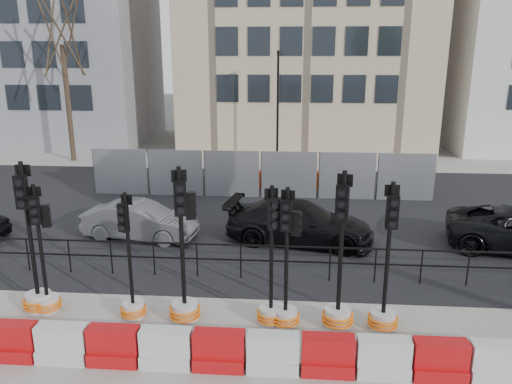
# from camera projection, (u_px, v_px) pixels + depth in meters

# --- Properties ---
(ground) EXTENTS (120.00, 120.00, 0.00)m
(ground) POSITION_uv_depth(u_px,v_px,m) (236.00, 299.00, 12.51)
(ground) COLOR #51514C
(ground) RESTS_ON ground
(sidewalk_near) EXTENTS (40.00, 6.00, 0.02)m
(sidewalk_near) POSITION_uv_depth(u_px,v_px,m) (218.00, 374.00, 9.63)
(sidewalk_near) COLOR gray
(sidewalk_near) RESTS_ON ground
(road) EXTENTS (40.00, 14.00, 0.03)m
(road) POSITION_uv_depth(u_px,v_px,m) (257.00, 212.00, 19.21)
(road) COLOR black
(road) RESTS_ON ground
(sidewalk_far) EXTENTS (40.00, 4.00, 0.02)m
(sidewalk_far) POSITION_uv_depth(u_px,v_px,m) (269.00, 162.00, 27.84)
(sidewalk_far) COLOR gray
(sidewalk_far) RESTS_ON ground
(building_grey) EXTENTS (11.00, 9.06, 14.00)m
(building_grey) POSITION_uv_depth(u_px,v_px,m) (61.00, 34.00, 32.68)
(building_grey) COLOR gray
(building_grey) RESTS_ON ground
(building_cream) EXTENTS (15.00, 10.06, 18.00)m
(building_cream) POSITION_uv_depth(u_px,v_px,m) (307.00, 0.00, 30.97)
(building_cream) COLOR tan
(building_cream) RESTS_ON ground
(kerb_railing) EXTENTS (18.00, 0.04, 1.00)m
(kerb_railing) POSITION_uv_depth(u_px,v_px,m) (241.00, 255.00, 13.47)
(kerb_railing) COLOR black
(kerb_railing) RESTS_ON ground
(heras_fencing) EXTENTS (14.33, 1.72, 2.00)m
(heras_fencing) POSITION_uv_depth(u_px,v_px,m) (250.00, 177.00, 21.66)
(heras_fencing) COLOR #989AA0
(heras_fencing) RESTS_ON ground
(lamp_post_far) EXTENTS (0.12, 0.56, 6.00)m
(lamp_post_far) POSITION_uv_depth(u_px,v_px,m) (278.00, 106.00, 25.95)
(lamp_post_far) COLOR black
(lamp_post_far) RESTS_ON ground
(tree_bare_far) EXTENTS (2.00, 2.00, 9.00)m
(tree_bare_far) POSITION_uv_depth(u_px,v_px,m) (61.00, 38.00, 26.34)
(tree_bare_far) COLOR #473828
(tree_bare_far) RESTS_ON ground
(barrier_row) EXTENTS (13.60, 0.50, 0.80)m
(barrier_row) POSITION_uv_depth(u_px,v_px,m) (219.00, 352.00, 9.72)
(barrier_row) COLOR red
(barrier_row) RESTS_ON ground
(traffic_signal_a) EXTENTS (0.72, 0.72, 3.66)m
(traffic_signal_a) POSITION_uv_depth(u_px,v_px,m) (36.00, 282.00, 11.78)
(traffic_signal_a) COLOR silver
(traffic_signal_a) RESTS_ON ground
(traffic_signal_b) EXTENTS (0.62, 0.62, 3.16)m
(traffic_signal_b) POSITION_uv_depth(u_px,v_px,m) (46.00, 283.00, 11.73)
(traffic_signal_b) COLOR silver
(traffic_signal_b) RESTS_ON ground
(traffic_signal_c) EXTENTS (0.60, 0.60, 3.05)m
(traffic_signal_c) POSITION_uv_depth(u_px,v_px,m) (132.00, 293.00, 11.51)
(traffic_signal_c) COLOR silver
(traffic_signal_c) RESTS_ON ground
(traffic_signal_d) EXTENTS (0.72, 0.72, 3.65)m
(traffic_signal_d) POSITION_uv_depth(u_px,v_px,m) (184.00, 286.00, 11.32)
(traffic_signal_d) COLOR silver
(traffic_signal_d) RESTS_ON ground
(traffic_signal_e) EXTENTS (0.64, 0.64, 3.27)m
(traffic_signal_e) POSITION_uv_depth(u_px,v_px,m) (271.00, 296.00, 11.24)
(traffic_signal_e) COLOR silver
(traffic_signal_e) RESTS_ON ground
(traffic_signal_f) EXTENTS (0.64, 0.64, 3.26)m
(traffic_signal_f) POSITION_uv_depth(u_px,v_px,m) (286.00, 295.00, 11.12)
(traffic_signal_f) COLOR silver
(traffic_signal_f) RESTS_ON ground
(traffic_signal_g) EXTENTS (0.71, 0.71, 3.63)m
(traffic_signal_g) POSITION_uv_depth(u_px,v_px,m) (338.00, 297.00, 11.08)
(traffic_signal_g) COLOR silver
(traffic_signal_g) RESTS_ON ground
(traffic_signal_h) EXTENTS (0.67, 0.67, 3.42)m
(traffic_signal_h) POSITION_uv_depth(u_px,v_px,m) (384.00, 300.00, 11.00)
(traffic_signal_h) COLOR silver
(traffic_signal_h) RESTS_ON ground
(car_b) EXTENTS (2.34, 4.09, 1.23)m
(car_b) POSITION_uv_depth(u_px,v_px,m) (140.00, 221.00, 16.40)
(car_b) COLOR #57585D
(car_b) RESTS_ON ground
(car_c) EXTENTS (3.46, 5.35, 1.37)m
(car_c) POSITION_uv_depth(u_px,v_px,m) (300.00, 223.00, 16.02)
(car_c) COLOR black
(car_c) RESTS_ON ground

